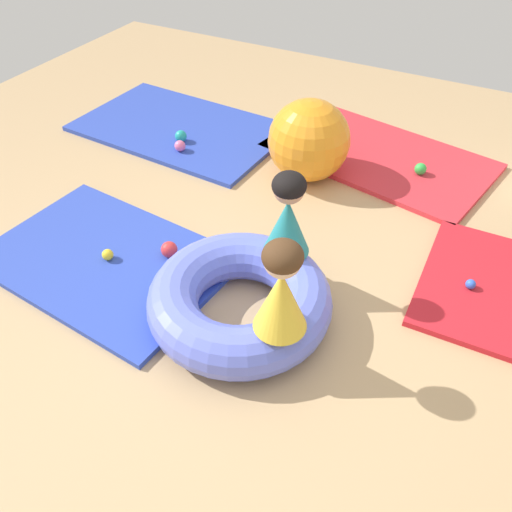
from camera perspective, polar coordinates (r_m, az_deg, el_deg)
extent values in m
plane|color=tan|center=(3.12, 0.36, -7.22)|extent=(8.00, 8.00, 0.00)
cube|color=#2D47B7|center=(3.61, -15.79, -0.45)|extent=(1.64, 1.20, 0.04)
cube|color=red|center=(4.67, 13.07, 10.43)|extent=(1.97, 1.38, 0.04)
cube|color=#2D47B7|center=(5.03, -8.12, 13.45)|extent=(1.90, 1.24, 0.04)
torus|color=#6070E5|center=(3.04, -1.76, -4.74)|extent=(1.06, 1.06, 0.29)
cone|color=yellow|center=(2.59, 2.68, -4.76)|extent=(0.39, 0.39, 0.36)
sphere|color=beige|center=(2.40, 2.88, -0.38)|extent=(0.18, 0.18, 0.18)
ellipsoid|color=#472D19|center=(2.39, 2.89, -0.05)|extent=(0.20, 0.20, 0.15)
cone|color=teal|center=(3.03, 3.38, 3.23)|extent=(0.28, 0.28, 0.36)
sphere|color=tan|center=(2.88, 3.58, 7.30)|extent=(0.18, 0.18, 0.18)
ellipsoid|color=black|center=(2.87, 3.60, 7.59)|extent=(0.19, 0.19, 0.15)
sphere|color=yellow|center=(3.57, -15.63, 0.17)|extent=(0.07, 0.07, 0.07)
sphere|color=pink|center=(4.61, -8.18, 11.65)|extent=(0.09, 0.09, 0.09)
sphere|color=teal|center=(4.75, -8.08, 12.64)|extent=(0.10, 0.10, 0.10)
sphere|color=green|center=(4.45, 17.28, 8.94)|extent=(0.09, 0.09, 0.09)
sphere|color=red|center=(3.49, -9.32, 0.70)|extent=(0.11, 0.11, 0.11)
sphere|color=blue|center=(3.50, 22.09, -2.83)|extent=(0.06, 0.06, 0.06)
sphere|color=orange|center=(4.18, 5.71, 12.26)|extent=(0.64, 0.64, 0.64)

